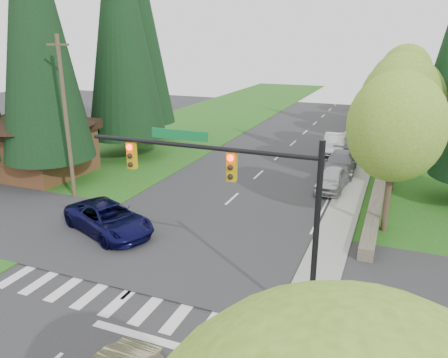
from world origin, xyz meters
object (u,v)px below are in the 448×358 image
Objects in this scene: parked_car_d at (354,130)px; parked_car_e at (360,116)px; suv_navy at (109,219)px; parked_car_a at (332,179)px; parked_car_b at (341,163)px; parked_car_c at (334,143)px.

parked_car_e reaches higher than parked_car_d.
suv_navy reaches higher than parked_car_a.
parked_car_b is 6.29m from parked_car_c.
parked_car_e is (8.99, 37.61, -0.07)m from suv_navy.
parked_car_a is 4.06m from parked_car_b.
parked_car_c reaches higher than suv_navy.
parked_car_a is at bearing -91.00° from parked_car_b.
parked_car_d is at bearing 79.69° from parked_car_c.
parked_car_d is (9.24, 29.03, -0.09)m from suv_navy.
parked_car_e is (-0.77, 22.30, -0.07)m from parked_car_b.
parked_car_d is at bearing 94.54° from parked_car_a.
parked_car_c reaches higher than parked_car_b.
suv_navy reaches higher than parked_car_e.
parked_car_a reaches higher than parked_car_e.
parked_car_d is at bearing 90.95° from parked_car_b.
suv_navy is 30.47m from parked_car_d.
parked_car_d is at bearing 5.30° from suv_navy.
parked_car_b is 22.31m from parked_car_e.
suv_navy is 1.39× the size of parked_car_d.
suv_navy is at bearing -128.15° from parked_car_a.
parked_car_c is 16.18m from parked_car_e.
parked_car_b is (-0.02, 4.06, 0.04)m from parked_car_a.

